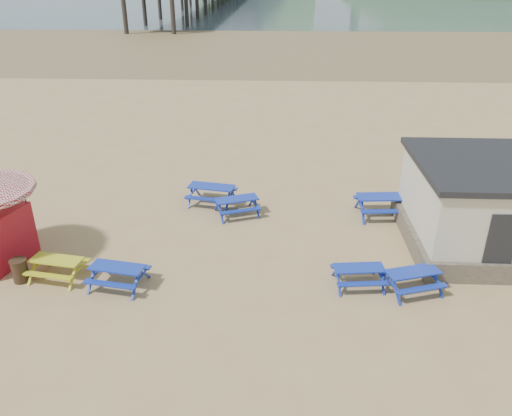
{
  "coord_description": "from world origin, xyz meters",
  "views": [
    {
      "loc": [
        2.1,
        -15.19,
        9.01
      ],
      "look_at": [
        1.32,
        1.5,
        1.0
      ],
      "focal_mm": 35.0,
      "sensor_mm": 36.0,
      "label": 1
    }
  ],
  "objects_px": {
    "picnic_table_yellow": "(58,268)",
    "litter_bin": "(20,270)",
    "picnic_table_blue_b": "(212,195)",
    "picnic_table_blue_a": "(237,206)"
  },
  "relations": [
    {
      "from": "picnic_table_blue_a",
      "to": "picnic_table_yellow",
      "type": "xyz_separation_m",
      "value": [
        -5.36,
        -4.85,
        -0.02
      ]
    },
    {
      "from": "picnic_table_yellow",
      "to": "litter_bin",
      "type": "relative_size",
      "value": 2.35
    },
    {
      "from": "picnic_table_yellow",
      "to": "picnic_table_blue_b",
      "type": "bearing_deg",
      "value": 63.79
    },
    {
      "from": "picnic_table_blue_a",
      "to": "litter_bin",
      "type": "bearing_deg",
      "value": -162.45
    },
    {
      "from": "picnic_table_blue_a",
      "to": "picnic_table_yellow",
      "type": "height_order",
      "value": "picnic_table_blue_a"
    },
    {
      "from": "picnic_table_blue_a",
      "to": "picnic_table_blue_b",
      "type": "height_order",
      "value": "picnic_table_blue_b"
    },
    {
      "from": "picnic_table_blue_b",
      "to": "litter_bin",
      "type": "distance_m",
      "value": 8.12
    },
    {
      "from": "picnic_table_blue_b",
      "to": "litter_bin",
      "type": "xyz_separation_m",
      "value": [
        -5.34,
        -6.13,
        -0.0
      ]
    },
    {
      "from": "picnic_table_blue_b",
      "to": "picnic_table_yellow",
      "type": "relative_size",
      "value": 1.18
    },
    {
      "from": "picnic_table_blue_b",
      "to": "litter_bin",
      "type": "height_order",
      "value": "picnic_table_blue_b"
    }
  ]
}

